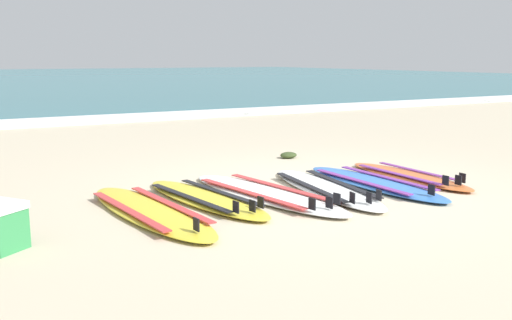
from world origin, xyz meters
TOP-DOWN VIEW (x-y plane):
  - ground_plane at (0.00, 0.00)m, footprint 80.00×80.00m
  - wave_foam_strip at (0.00, 8.29)m, footprint 80.00×1.02m
  - surfboard_0 at (-2.04, -0.01)m, footprint 0.83×2.41m
  - surfboard_1 at (-1.37, 0.18)m, footprint 0.83×2.15m
  - surfboard_2 at (-0.72, 0.07)m, footprint 1.01×2.50m
  - surfboard_3 at (-0.01, -0.04)m, footprint 0.81×2.27m
  - surfboard_4 at (0.66, -0.08)m, footprint 0.63×2.25m
  - surfboard_5 at (1.29, 0.02)m, footprint 0.52×1.97m
  - seaweed_clump_near_shoreline at (0.78, 1.98)m, footprint 0.26×0.21m

SIDE VIEW (x-z plane):
  - ground_plane at x=0.00m, z-range 0.00..0.00m
  - surfboard_0 at x=-2.04m, z-range -0.05..0.13m
  - surfboard_4 at x=0.66m, z-range -0.05..0.13m
  - surfboard_2 at x=-0.72m, z-range -0.05..0.13m
  - surfboard_3 at x=-0.01m, z-range -0.05..0.13m
  - surfboard_1 at x=-1.37m, z-range -0.05..0.13m
  - surfboard_5 at x=1.29m, z-range -0.05..0.13m
  - seaweed_clump_near_shoreline at x=0.78m, z-range 0.00..0.09m
  - wave_foam_strip at x=0.00m, z-range 0.00..0.11m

